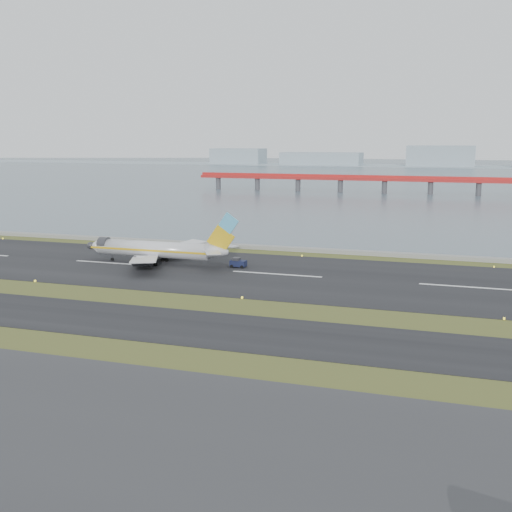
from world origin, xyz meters
name	(u,v)px	position (x,y,z in m)	size (l,w,h in m)	color
ground	(228,309)	(0.00, 0.00, 0.00)	(1000.00, 1000.00, 0.00)	#314217
apron_strip	(18,456)	(0.00, -55.00, 0.05)	(1000.00, 50.00, 0.10)	#303033
taxiway_strip	(200,328)	(0.00, -12.00, 0.05)	(1000.00, 18.00, 0.10)	black
runway_strip	(277,274)	(0.00, 30.00, 0.05)	(1000.00, 45.00, 0.10)	black
seawall	(309,250)	(0.00, 60.00, 0.50)	(1000.00, 2.50, 1.00)	gray
bay_water	(420,174)	(0.00, 460.00, 0.00)	(1400.00, 800.00, 1.30)	#475865
red_pier	(431,181)	(20.00, 250.00, 7.28)	(260.00, 5.00, 10.20)	red
far_shoreline	(444,161)	(13.62, 620.00, 6.07)	(1400.00, 80.00, 60.50)	#9BAEB8
airliner	(159,250)	(-29.40, 32.62, 3.46)	(38.52, 32.89, 12.80)	silver
pushback_tug	(238,263)	(-10.51, 34.56, 1.12)	(3.63, 2.19, 2.30)	#141A39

